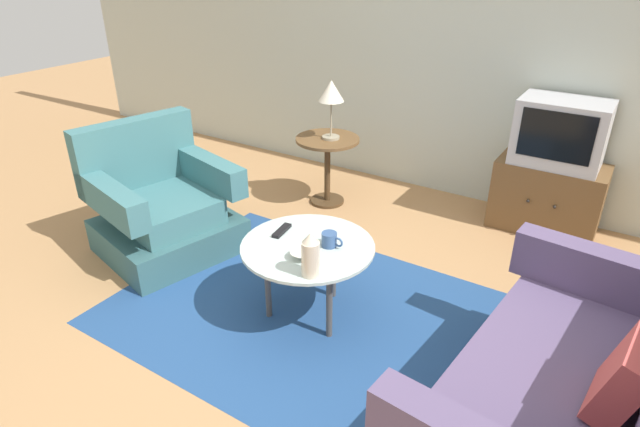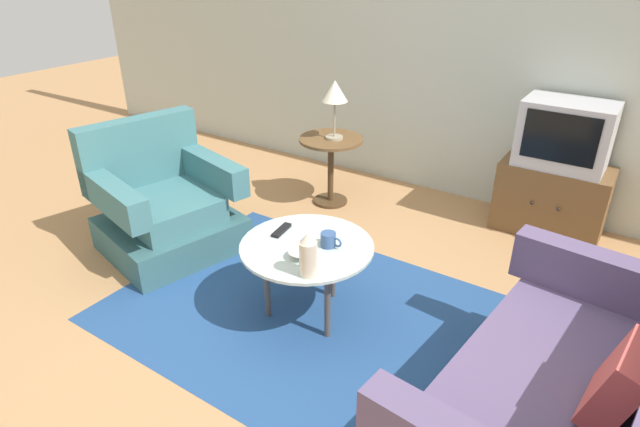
{
  "view_description": "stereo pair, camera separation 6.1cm",
  "coord_description": "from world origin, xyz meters",
  "px_view_note": "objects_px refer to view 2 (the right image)",
  "views": [
    {
      "loc": [
        1.31,
        -1.93,
        2.0
      ],
      "look_at": [
        -0.2,
        0.45,
        0.55
      ],
      "focal_mm": 29.61,
      "sensor_mm": 36.0,
      "label": 1
    },
    {
      "loc": [
        1.36,
        -1.9,
        2.0
      ],
      "look_at": [
        -0.2,
        0.45,
        0.55
      ],
      "focal_mm": 29.61,
      "sensor_mm": 36.0,
      "label": 2
    }
  ],
  "objects_px": {
    "coffee_table": "(307,252)",
    "bowl": "(301,255)",
    "mug": "(329,240)",
    "tv_remote_dark": "(282,230)",
    "armchair": "(164,207)",
    "television": "(565,134)",
    "vase": "(308,255)",
    "table_lamp": "(335,94)",
    "tv_stand": "(551,199)",
    "couch": "(560,408)",
    "side_table": "(331,156)"
  },
  "relations": [
    {
      "from": "coffee_table",
      "to": "vase",
      "type": "xyz_separation_m",
      "value": [
        0.18,
        -0.24,
        0.16
      ]
    },
    {
      "from": "vase",
      "to": "mug",
      "type": "bearing_deg",
      "value": 102.86
    },
    {
      "from": "armchair",
      "to": "television",
      "type": "relative_size",
      "value": 1.71
    },
    {
      "from": "television",
      "to": "bowl",
      "type": "height_order",
      "value": "television"
    },
    {
      "from": "vase",
      "to": "tv_remote_dark",
      "type": "bearing_deg",
      "value": 144.08
    },
    {
      "from": "bowl",
      "to": "armchair",
      "type": "bearing_deg",
      "value": 170.58
    },
    {
      "from": "mug",
      "to": "tv_remote_dark",
      "type": "distance_m",
      "value": 0.33
    },
    {
      "from": "mug",
      "to": "armchair",
      "type": "bearing_deg",
      "value": 178.39
    },
    {
      "from": "armchair",
      "to": "television",
      "type": "xyz_separation_m",
      "value": [
        2.26,
        1.79,
        0.47
      ]
    },
    {
      "from": "armchair",
      "to": "coffee_table",
      "type": "xyz_separation_m",
      "value": [
        1.32,
        -0.1,
        0.12
      ]
    },
    {
      "from": "coffee_table",
      "to": "television",
      "type": "relative_size",
      "value": 1.25
    },
    {
      "from": "vase",
      "to": "television",
      "type": "bearing_deg",
      "value": 70.22
    },
    {
      "from": "coffee_table",
      "to": "bowl",
      "type": "bearing_deg",
      "value": -67.57
    },
    {
      "from": "tv_stand",
      "to": "mug",
      "type": "bearing_deg",
      "value": -114.54
    },
    {
      "from": "couch",
      "to": "table_lamp",
      "type": "distance_m",
      "value": 2.76
    },
    {
      "from": "coffee_table",
      "to": "table_lamp",
      "type": "relative_size",
      "value": 1.61
    },
    {
      "from": "coffee_table",
      "to": "side_table",
      "type": "relative_size",
      "value": 1.32
    },
    {
      "from": "television",
      "to": "vase",
      "type": "distance_m",
      "value": 2.27
    },
    {
      "from": "coffee_table",
      "to": "tv_remote_dark",
      "type": "relative_size",
      "value": 4.43
    },
    {
      "from": "television",
      "to": "vase",
      "type": "height_order",
      "value": "television"
    },
    {
      "from": "table_lamp",
      "to": "vase",
      "type": "relative_size",
      "value": 1.94
    },
    {
      "from": "side_table",
      "to": "armchair",
      "type": "bearing_deg",
      "value": -115.09
    },
    {
      "from": "armchair",
      "to": "table_lamp",
      "type": "relative_size",
      "value": 2.19
    },
    {
      "from": "television",
      "to": "side_table",
      "type": "bearing_deg",
      "value": -163.01
    },
    {
      "from": "mug",
      "to": "bowl",
      "type": "xyz_separation_m",
      "value": [
        -0.05,
        -0.19,
        -0.02
      ]
    },
    {
      "from": "side_table",
      "to": "tv_remote_dark",
      "type": "distance_m",
      "value": 1.43
    },
    {
      "from": "tv_stand",
      "to": "coffee_table",
      "type": "bearing_deg",
      "value": -116.57
    },
    {
      "from": "tv_stand",
      "to": "table_lamp",
      "type": "distance_m",
      "value": 1.84
    },
    {
      "from": "table_lamp",
      "to": "mug",
      "type": "relative_size",
      "value": 3.6
    },
    {
      "from": "mug",
      "to": "vase",
      "type": "bearing_deg",
      "value": -77.14
    },
    {
      "from": "couch",
      "to": "table_lamp",
      "type": "relative_size",
      "value": 3.39
    },
    {
      "from": "couch",
      "to": "tv_stand",
      "type": "height_order",
      "value": "couch"
    },
    {
      "from": "vase",
      "to": "bowl",
      "type": "height_order",
      "value": "vase"
    },
    {
      "from": "mug",
      "to": "tv_remote_dark",
      "type": "height_order",
      "value": "mug"
    },
    {
      "from": "couch",
      "to": "side_table",
      "type": "bearing_deg",
      "value": 59.07
    },
    {
      "from": "coffee_table",
      "to": "table_lamp",
      "type": "distance_m",
      "value": 1.63
    },
    {
      "from": "coffee_table",
      "to": "vase",
      "type": "relative_size",
      "value": 3.12
    },
    {
      "from": "tv_remote_dark",
      "to": "vase",
      "type": "bearing_deg",
      "value": -134.36
    },
    {
      "from": "vase",
      "to": "tv_stand",
      "type": "bearing_deg",
      "value": 70.18
    },
    {
      "from": "television",
      "to": "vase",
      "type": "bearing_deg",
      "value": -109.78
    },
    {
      "from": "table_lamp",
      "to": "television",
      "type": "bearing_deg",
      "value": 17.17
    },
    {
      "from": "vase",
      "to": "mug",
      "type": "xyz_separation_m",
      "value": [
        -0.07,
        0.3,
        -0.08
      ]
    },
    {
      "from": "couch",
      "to": "side_table",
      "type": "height_order",
      "value": "couch"
    },
    {
      "from": "coffee_table",
      "to": "television",
      "type": "xyz_separation_m",
      "value": [
        0.94,
        1.88,
        0.35
      ]
    },
    {
      "from": "mug",
      "to": "bowl",
      "type": "height_order",
      "value": "mug"
    },
    {
      "from": "tv_stand",
      "to": "television",
      "type": "bearing_deg",
      "value": 90.0
    },
    {
      "from": "vase",
      "to": "coffee_table",
      "type": "bearing_deg",
      "value": 126.36
    },
    {
      "from": "coffee_table",
      "to": "television",
      "type": "distance_m",
      "value": 2.13
    },
    {
      "from": "armchair",
      "to": "television",
      "type": "bearing_deg",
      "value": 142.3
    },
    {
      "from": "armchair",
      "to": "vase",
      "type": "height_order",
      "value": "armchair"
    }
  ]
}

